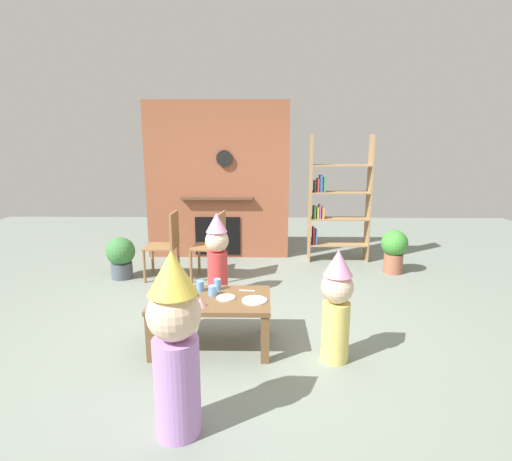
% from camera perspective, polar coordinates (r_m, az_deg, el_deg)
% --- Properties ---
extents(ground_plane, '(12.00, 12.00, 0.00)m').
position_cam_1_polar(ground_plane, '(4.05, -2.29, -13.76)').
color(ground_plane, gray).
extents(brick_fireplace_feature, '(2.20, 0.28, 2.40)m').
position_cam_1_polar(brick_fireplace_feature, '(6.30, -5.48, 6.92)').
color(brick_fireplace_feature, '#935138').
rests_on(brick_fireplace_feature, ground_plane).
extents(bookshelf, '(0.90, 0.28, 1.90)m').
position_cam_1_polar(bookshelf, '(6.19, 11.07, 3.87)').
color(bookshelf, '#9E7A51').
rests_on(bookshelf, ground_plane).
extents(coffee_table, '(1.03, 0.63, 0.45)m').
position_cam_1_polar(coffee_table, '(3.62, -6.32, -10.52)').
color(coffee_table, brown).
rests_on(coffee_table, ground_plane).
extents(paper_cup_near_left, '(0.06, 0.06, 0.10)m').
position_cam_1_polar(paper_cup_near_left, '(3.76, -5.46, -7.57)').
color(paper_cup_near_left, '#669EE0').
rests_on(paper_cup_near_left, coffee_table).
extents(paper_cup_near_right, '(0.07, 0.07, 0.09)m').
position_cam_1_polar(paper_cup_near_right, '(3.75, -7.91, -7.78)').
color(paper_cup_near_right, '#669EE0').
rests_on(paper_cup_near_right, coffee_table).
extents(paper_cup_center, '(0.08, 0.08, 0.09)m').
position_cam_1_polar(paper_cup_center, '(3.64, -6.15, -8.43)').
color(paper_cup_center, '#669EE0').
rests_on(paper_cup_center, coffee_table).
extents(paper_cup_far_left, '(0.08, 0.08, 0.10)m').
position_cam_1_polar(paper_cup_far_left, '(3.67, -12.00, -8.36)').
color(paper_cup_far_left, silver).
rests_on(paper_cup_far_left, coffee_table).
extents(paper_cup_far_right, '(0.08, 0.08, 0.09)m').
position_cam_1_polar(paper_cup_far_right, '(3.61, -9.84, -8.67)').
color(paper_cup_far_right, '#669EE0').
rests_on(paper_cup_far_right, coffee_table).
extents(paper_plate_front, '(0.16, 0.16, 0.01)m').
position_cam_1_polar(paper_plate_front, '(3.57, -4.28, -9.45)').
color(paper_plate_front, white).
rests_on(paper_plate_front, coffee_table).
extents(paper_plate_rear, '(0.21, 0.21, 0.01)m').
position_cam_1_polar(paper_plate_rear, '(3.50, -0.23, -9.85)').
color(paper_plate_rear, white).
rests_on(paper_plate_rear, coffee_table).
extents(birthday_cake_slice, '(0.10, 0.10, 0.07)m').
position_cam_1_polar(birthday_cake_slice, '(3.42, -7.86, -9.98)').
color(birthday_cake_slice, pink).
rests_on(birthday_cake_slice, coffee_table).
extents(table_fork, '(0.15, 0.04, 0.01)m').
position_cam_1_polar(table_fork, '(3.73, -1.27, -8.48)').
color(table_fork, silver).
rests_on(table_fork, coffee_table).
extents(child_with_cone_hat, '(0.33, 0.33, 1.18)m').
position_cam_1_polar(child_with_cone_hat, '(2.54, -11.36, -14.98)').
color(child_with_cone_hat, '#B27FCC').
rests_on(child_with_cone_hat, ground_plane).
extents(child_in_pink, '(0.26, 0.26, 0.95)m').
position_cam_1_polar(child_in_pink, '(3.39, 11.32, -10.07)').
color(child_in_pink, '#E0CC66').
rests_on(child_in_pink, ground_plane).
extents(child_by_the_chairs, '(0.27, 0.27, 0.99)m').
position_cam_1_polar(child_by_the_chairs, '(4.73, -5.52, -3.13)').
color(child_by_the_chairs, '#D13838').
rests_on(child_by_the_chairs, ground_plane).
extents(dining_chair_left, '(0.41, 0.41, 0.90)m').
position_cam_1_polar(dining_chair_left, '(5.42, -12.37, -1.50)').
color(dining_chair_left, olive).
rests_on(dining_chair_left, ground_plane).
extents(dining_chair_middle, '(0.45, 0.45, 0.90)m').
position_cam_1_polar(dining_chair_middle, '(5.29, -5.88, -1.62)').
color(dining_chair_middle, olive).
rests_on(dining_chair_middle, ground_plane).
extents(potted_plant_tall, '(0.36, 0.36, 0.60)m').
position_cam_1_polar(potted_plant_tall, '(5.89, 18.95, -2.47)').
color(potted_plant_tall, '#9E5B42').
rests_on(potted_plant_tall, ground_plane).
extents(potted_plant_short, '(0.38, 0.38, 0.56)m').
position_cam_1_polar(potted_plant_short, '(5.66, -18.56, -3.42)').
color(potted_plant_short, '#4C5660').
rests_on(potted_plant_short, ground_plane).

